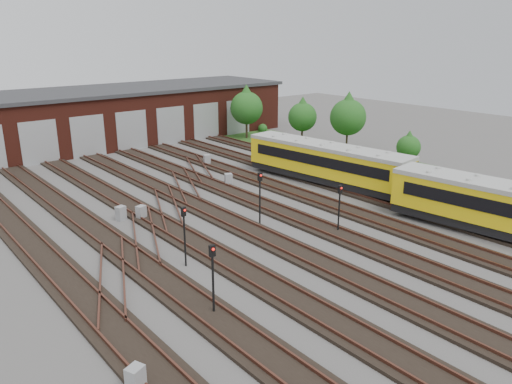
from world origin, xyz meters
TOP-DOWN VIEW (x-y plane):
  - ground at (0.00, 0.00)m, footprint 120.00×120.00m
  - track_network at (-0.17, 0.59)m, footprint 30.40×70.00m
  - maintenance_shed at (-0.01, 39.97)m, footprint 51.00×12.50m
  - grass_verge at (19.00, 10.00)m, footprint 8.00×55.00m
  - signal_mast_0 at (-9.75, -0.30)m, footprint 0.29×0.27m
  - signal_mast_1 at (-8.04, 4.94)m, footprint 0.30×0.28m
  - signal_mast_2 at (-0.58, 7.31)m, footprint 0.30×0.28m
  - signal_mast_3 at (2.47, 2.83)m, footprint 0.27×0.25m
  - relay_cabinet_0 at (-15.00, -2.82)m, footprint 0.78×0.72m
  - relay_cabinet_1 at (-7.72, 14.08)m, footprint 0.74×0.67m
  - relay_cabinet_2 at (-6.54, 13.29)m, footprint 0.76×0.69m
  - relay_cabinet_3 at (5.69, 23.09)m, footprint 0.74×0.67m
  - relay_cabinet_4 at (3.24, 16.14)m, footprint 0.78×0.72m
  - tree_0 at (17.06, 31.01)m, footprint 4.03×4.03m
  - tree_1 at (20.23, 24.37)m, footprint 3.38×3.38m
  - tree_2 at (21.42, 18.46)m, footprint 4.00×4.00m
  - tree_3 at (19.86, 9.45)m, footprint 2.30×2.30m
  - bush_0 at (18.95, 0.18)m, footprint 1.29×1.29m
  - bush_1 at (16.27, 24.53)m, footprint 1.39×1.39m
  - bush_2 at (21.49, 33.15)m, footprint 1.23×1.23m

SIDE VIEW (x-z plane):
  - ground at x=0.00m, z-range 0.00..0.00m
  - grass_verge at x=19.00m, z-range 0.00..0.05m
  - track_network at x=-0.17m, z-range -0.06..0.27m
  - relay_cabinet_2 at x=-6.54m, z-range 0.00..1.03m
  - relay_cabinet_4 at x=3.24m, z-range 0.00..1.04m
  - relay_cabinet_3 at x=5.69m, z-range 0.00..1.04m
  - relay_cabinet_1 at x=-7.72m, z-range 0.00..1.04m
  - relay_cabinet_0 at x=-15.00m, z-range 0.00..1.05m
  - bush_2 at x=21.49m, z-range 0.00..1.23m
  - bush_0 at x=18.95m, z-range 0.00..1.29m
  - bush_1 at x=16.27m, z-range 0.00..1.39m
  - signal_mast_3 at x=2.47m, z-range 0.46..3.72m
  - signal_mast_1 at x=-8.04m, z-range 0.48..4.03m
  - signal_mast_0 at x=-9.75m, z-range 0.49..4.05m
  - signal_mast_2 at x=-0.58m, z-range 0.51..4.20m
  - tree_3 at x=19.86m, z-range 0.54..4.35m
  - maintenance_shed at x=-0.01m, z-range 0.03..6.38m
  - tree_1 at x=20.23m, z-range 0.80..6.39m
  - tree_2 at x=21.42m, z-range 0.94..7.57m
  - tree_0 at x=17.06m, z-range 0.95..7.63m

